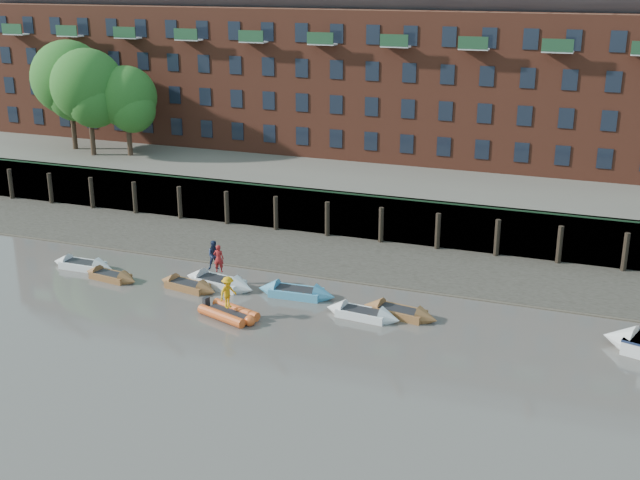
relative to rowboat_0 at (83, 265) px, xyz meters
The scene contains 18 objects.
ground 17.67m from the rowboat_0, 35.16° to the right, with size 220.00×220.00×0.00m, color #57514A.
foreshore 16.43m from the rowboat_0, 28.44° to the left, with size 110.00×8.00×0.50m, color #3D382F.
mud_band 15.11m from the rowboat_0, 17.02° to the left, with size 110.00×1.60×0.10m, color #4C4336.
river_wall 18.96m from the rowboat_0, 40.19° to the left, with size 110.00×1.23×3.30m.
bank_terrace 29.62m from the rowboat_0, 60.77° to the left, with size 110.00×28.00×3.20m, color #5E594D.
apartment_terrace 32.97m from the rowboat_0, 61.69° to the left, with size 80.60×15.56×20.98m.
tree_cluster 22.29m from the rowboat_0, 123.04° to the left, with size 11.76×7.74×9.40m.
rowboat_0 is the anchor object (origin of this frame).
rowboat_1 2.98m from the rowboat_0, 19.90° to the right, with size 4.06×1.67×1.15m.
rowboat_2 8.09m from the rowboat_0, ahead, with size 4.29×1.91×1.20m.
rowboat_3 9.63m from the rowboat_0, ahead, with size 5.10×2.23×1.43m.
rowboat_4 14.59m from the rowboat_0, ahead, with size 4.80×1.60×1.38m.
rowboat_5 19.17m from the rowboat_0, ahead, with size 4.47×1.67×1.27m.
rowboat_6 21.02m from the rowboat_0, ahead, with size 4.58×1.98×1.29m.
rib_tender 12.90m from the rowboat_0, 16.25° to the right, with size 3.65×2.63×0.62m.
person_rower_a 9.82m from the rowboat_0, ahead, with size 0.62×0.41×1.71m, color maroon.
person_rower_b 9.43m from the rowboat_0, ahead, with size 0.88×0.69×1.82m, color #19233F.
person_rib_crew 12.79m from the rowboat_0, 16.12° to the right, with size 1.17×0.67×1.80m, color orange.
Camera 1 is at (16.80, -29.46, 18.14)m, focal length 45.00 mm.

